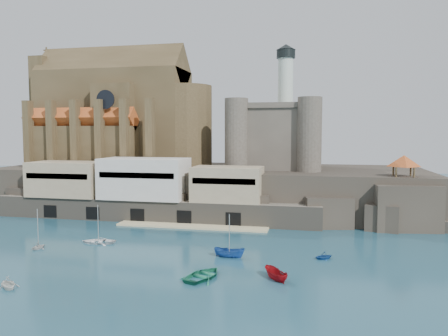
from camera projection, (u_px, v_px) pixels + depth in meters
name	position (u px, v px, depth m)	size (l,w,h in m)	color
ground	(146.00, 251.00, 68.16)	(300.00, 300.00, 0.00)	navy
promontory	(208.00, 188.00, 106.14)	(100.00, 36.00, 10.00)	#28231E
quay	(143.00, 191.00, 92.31)	(70.00, 12.00, 13.05)	#6F6759
church	(120.00, 118.00, 112.28)	(47.00, 25.93, 30.51)	#473821
castle_keep	(276.00, 133.00, 103.25)	(21.20, 21.20, 29.30)	#4C453B
rock_outcrop	(402.00, 207.00, 84.03)	(14.50, 10.50, 8.70)	#28231E
pavilion	(404.00, 162.00, 83.48)	(6.40, 6.40, 5.40)	#473821
boat_1	(8.00, 288.00, 51.63)	(2.87, 1.75, 3.32)	silver
boat_2	(229.00, 257.00, 64.57)	(1.78, 1.83, 4.74)	#21509E
boat_3	(204.00, 278.00, 55.39)	(4.57, 1.32, 6.40)	#1F7959
boat_4	(39.00, 249.00, 69.16)	(2.39, 1.46, 2.77)	beige
boat_5	(276.00, 279.00, 54.72)	(1.66, 1.70, 4.41)	maroon
boat_6	(99.00, 243.00, 72.94)	(4.00, 1.16, 5.61)	white
boat_7	(324.00, 259.00, 63.66)	(2.45, 1.50, 2.84)	#17468D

